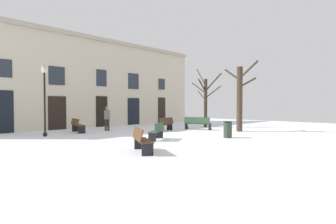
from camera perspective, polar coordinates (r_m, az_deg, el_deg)
ground_plane at (r=16.32m, az=4.88°, el=-4.78°), size 34.62×34.62×0.00m
building_facade at (r=23.46m, az=-14.07°, el=6.02°), size 21.64×0.60×7.20m
tree_right_of_center at (r=19.38m, az=14.27°, el=3.06°), size 1.06×2.64×4.57m
tree_near_facade at (r=22.51m, az=7.60°, el=2.52°), size 1.64×2.47×4.66m
streetlamp at (r=17.34m, az=-23.59°, el=3.52°), size 0.30×0.30×3.99m
litter_bin at (r=15.59m, az=11.93°, el=-3.49°), size 0.47×0.47×0.87m
bench_by_litter_bin at (r=20.19m, az=5.97°, el=-2.26°), size 1.04×1.96×0.90m
bench_far_corner at (r=10.74m, az=-5.35°, el=-5.60°), size 1.32×1.72×0.92m
bench_back_to_back_right at (r=14.38m, az=-2.22°, el=-3.88°), size 1.54×1.14×0.87m
bench_near_lamp at (r=18.98m, az=-17.76°, el=-2.54°), size 0.93×1.78×0.90m
bench_back_to_back_left at (r=19.08m, az=-0.69°, el=-2.50°), size 1.66×0.78×0.91m
person_by_shop_door at (r=19.60m, az=-12.17°, el=-1.07°), size 0.44×0.38×1.65m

